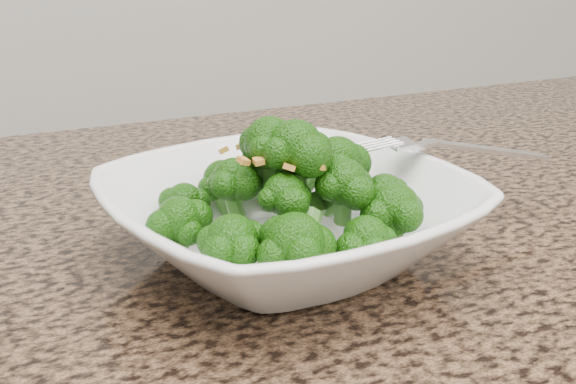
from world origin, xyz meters
name	(u,v)px	position (x,y,z in m)	size (l,w,h in m)	color
granite_counter	(431,322)	(0.00, 0.30, 0.89)	(1.64, 1.04, 0.03)	brown
bowl	(288,219)	(-0.06, 0.39, 0.93)	(0.24, 0.24, 0.06)	white
broccoli_pile	(288,133)	(-0.06, 0.39, 0.99)	(0.21, 0.21, 0.06)	#1B570A
garlic_topping	(288,80)	(-0.06, 0.39, 1.03)	(0.13, 0.13, 0.01)	gold
fork	(429,144)	(0.07, 0.40, 0.97)	(0.19, 0.03, 0.01)	silver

